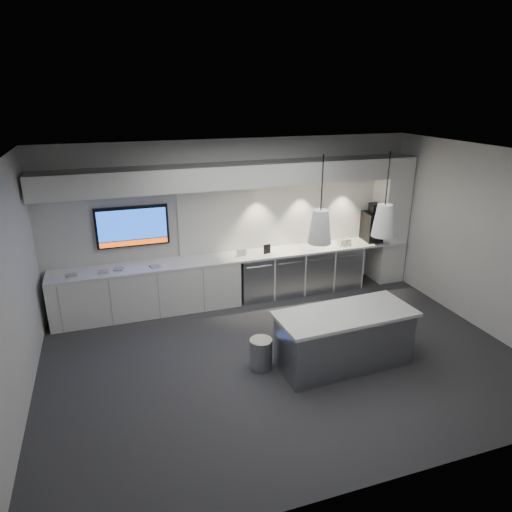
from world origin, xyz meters
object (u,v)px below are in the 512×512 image
object	(u,v)px
island	(344,338)
bin	(261,354)
coffee_machine	(375,225)
wall_tv	(132,226)

from	to	relation	value
island	bin	bearing A→B (deg)	163.68
bin	island	bearing A→B (deg)	-13.53
bin	coffee_machine	distance (m)	4.13
island	bin	distance (m)	1.22
bin	coffee_machine	world-z (taller)	coffee_machine
coffee_machine	wall_tv	bearing A→B (deg)	-177.31
wall_tv	island	xyz separation A→B (m)	(2.67, -2.87, -1.13)
bin	coffee_machine	bearing A→B (deg)	35.72
island	bin	size ratio (longest dim) A/B	4.40
island	wall_tv	bearing A→B (deg)	130.08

